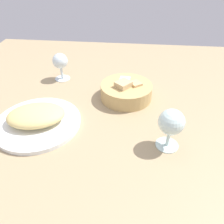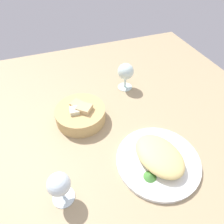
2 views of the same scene
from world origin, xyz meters
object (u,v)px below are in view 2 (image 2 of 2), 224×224
at_px(plate, 158,161).
at_px(bread_basket, 81,114).
at_px(wine_glass_far, 59,185).
at_px(wine_glass_near, 126,73).

distance_m(plate, bread_basket, 0.34).
xyz_separation_m(plate, wine_glass_far, (-0.01, 0.32, 0.07)).
bearing_deg(wine_glass_near, bread_basket, 118.64).
height_order(plate, wine_glass_far, wine_glass_far).
bearing_deg(wine_glass_far, bread_basket, -23.34).
bearing_deg(bread_basket, wine_glass_near, -61.36).
xyz_separation_m(plate, bread_basket, (0.28, 0.19, 0.02)).
xyz_separation_m(plate, wine_glass_near, (0.41, -0.05, 0.08)).
bearing_deg(wine_glass_far, wine_glass_near, -41.20).
distance_m(plate, wine_glass_far, 0.32).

